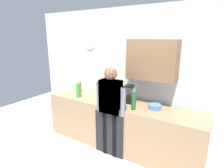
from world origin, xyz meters
TOP-DOWN VIEW (x-y plane):
  - ground_plane at (0.00, 0.00)m, footprint 8.00×8.00m
  - kitchen_counter at (0.00, 0.30)m, footprint 3.01×0.64m
  - dishwasher_panel at (-0.02, -0.03)m, footprint 0.56×0.02m
  - back_wall_assembly at (0.06, 0.70)m, footprint 4.61×0.42m
  - coffee_maker at (0.14, 0.44)m, footprint 0.20×0.20m
  - bottle_green_wine at (0.36, 0.14)m, footprint 0.07×0.07m
  - bottle_clear_soda at (-0.85, 0.16)m, footprint 0.09×0.09m
  - bottle_amber_beer at (-1.06, 0.42)m, footprint 0.06×0.06m
  - cup_terracotta_mug at (0.11, 0.10)m, footprint 0.08×0.08m
  - cup_blue_mug at (-0.22, 0.21)m, footprint 0.08×0.08m
  - mixing_bowl at (0.65, 0.35)m, footprint 0.22×0.22m
  - person_at_sink at (0.00, 0.00)m, footprint 0.57×0.22m
  - person_guest at (0.00, 0.00)m, footprint 0.57×0.22m

SIDE VIEW (x-z plane):
  - ground_plane at x=0.00m, z-range 0.00..0.00m
  - dishwasher_panel at x=-0.02m, z-range 0.00..0.80m
  - kitchen_counter at x=0.00m, z-range 0.00..0.89m
  - mixing_bowl at x=0.65m, z-range 0.89..0.97m
  - cup_terracotta_mug at x=0.11m, z-range 0.89..0.98m
  - cup_blue_mug at x=-0.22m, z-range 0.89..0.99m
  - person_at_sink at x=0.00m, z-range 0.15..1.75m
  - person_guest at x=0.00m, z-range 0.15..1.75m
  - bottle_amber_beer at x=-1.06m, z-range 0.89..1.12m
  - bottle_clear_soda at x=-0.85m, z-range 0.89..1.17m
  - coffee_maker at x=0.14m, z-range 0.87..1.20m
  - bottle_green_wine at x=0.36m, z-range 0.89..1.19m
  - back_wall_assembly at x=0.06m, z-range 0.05..2.65m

